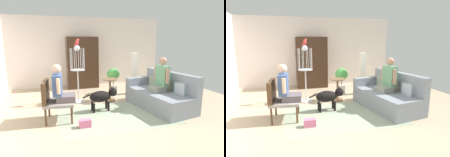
% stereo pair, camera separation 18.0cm
% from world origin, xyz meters
% --- Properties ---
extents(ground_plane, '(8.02, 8.02, 0.00)m').
position_xyz_m(ground_plane, '(0.00, 0.00, 0.00)').
color(ground_plane, tan).
extents(back_wall, '(6.22, 0.12, 2.61)m').
position_xyz_m(back_wall, '(0.00, 3.40, 1.30)').
color(back_wall, silver).
rests_on(back_wall, ground).
extents(area_rug, '(2.65, 1.83, 0.01)m').
position_xyz_m(area_rug, '(0.05, -0.05, 0.00)').
color(area_rug, gray).
rests_on(area_rug, ground).
extents(couch, '(1.22, 1.98, 0.93)m').
position_xyz_m(couch, '(1.39, 0.15, 0.32)').
color(couch, slate).
rests_on(couch, ground).
extents(armchair, '(0.70, 0.72, 0.91)m').
position_xyz_m(armchair, '(-1.34, 0.12, 0.52)').
color(armchair, '#4C331E').
rests_on(armchair, ground).
extents(person_on_couch, '(0.46, 0.53, 0.88)m').
position_xyz_m(person_on_couch, '(1.35, 0.11, 0.80)').
color(person_on_couch, gray).
extents(person_on_armchair, '(0.51, 0.56, 0.81)m').
position_xyz_m(person_on_armchair, '(-1.17, 0.09, 0.75)').
color(person_on_armchair, '#5E5256').
extents(round_end_table, '(0.45, 0.45, 0.66)m').
position_xyz_m(round_end_table, '(0.28, 1.09, 0.39)').
color(round_end_table, brown).
rests_on(round_end_table, ground).
extents(dog, '(0.89, 0.31, 0.60)m').
position_xyz_m(dog, '(-0.15, 0.36, 0.38)').
color(dog, black).
rests_on(dog, ground).
extents(bird_cage_stand, '(0.40, 0.40, 1.62)m').
position_xyz_m(bird_cage_stand, '(-0.62, 1.25, 0.84)').
color(bird_cage_stand, silver).
rests_on(bird_cage_stand, ground).
extents(parrot, '(0.17, 0.10, 0.18)m').
position_xyz_m(parrot, '(-0.61, 1.25, 1.70)').
color(parrot, red).
rests_on(parrot, bird_cage_stand).
extents(potted_plant, '(0.42, 0.42, 0.84)m').
position_xyz_m(potted_plant, '(0.64, 1.82, 0.52)').
color(potted_plant, beige).
rests_on(potted_plant, ground).
extents(column_lamp, '(0.20, 0.20, 1.35)m').
position_xyz_m(column_lamp, '(1.28, 1.58, 0.67)').
color(column_lamp, '#4C4742').
rests_on(column_lamp, ground).
extents(armoire_cabinet, '(1.12, 0.56, 1.87)m').
position_xyz_m(armoire_cabinet, '(-0.19, 2.99, 0.94)').
color(armoire_cabinet, '#382316').
rests_on(armoire_cabinet, ground).
extents(handbag, '(0.24, 0.14, 0.16)m').
position_xyz_m(handbag, '(-0.74, -0.44, 0.08)').
color(handbag, '#D8668C').
rests_on(handbag, ground).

